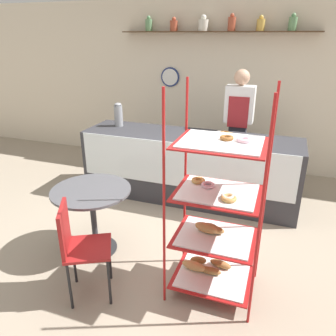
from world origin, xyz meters
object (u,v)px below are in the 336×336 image
Objects in this scene: cafe_table at (92,204)px; cafe_chair at (77,242)px; coffee_carafe at (118,115)px; person_worker at (238,125)px; pastry_rack at (215,219)px; donut_tray_counter at (228,136)px.

cafe_table is 0.90× the size of cafe_chair.
person_worker is at bearing 15.86° from coffee_carafe.
person_worker reaches higher than coffee_carafe.
pastry_rack is 1.06× the size of person_worker.
coffee_carafe is at bearing -9.78° from cafe_chair.
coffee_carafe is at bearing 107.45° from cafe_table.
person_worker is 3.66× the size of donut_tray_counter.
coffee_carafe reaches higher than cafe_table.
cafe_table is at bearing -72.55° from coffee_carafe.
pastry_rack is 2.26m from person_worker.
donut_tray_counter is at bearing -49.29° from cafe_chair.
coffee_carafe is at bearing 178.98° from donut_tray_counter.
cafe_table is 0.66m from cafe_chair.
cafe_table is 1.78m from coffee_carafe.
pastry_rack is at bearing -94.39° from cafe_chair.
cafe_table is at bearing -124.29° from donut_tray_counter.
coffee_carafe reaches higher than donut_tray_counter.
cafe_chair is at bearing -156.22° from pastry_rack.
cafe_chair is at bearing -111.12° from donut_tray_counter.
cafe_chair is 2.42m from coffee_carafe.
donut_tray_counter reaches higher than cafe_table.
donut_tray_counter is at bearing 96.85° from pastry_rack.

